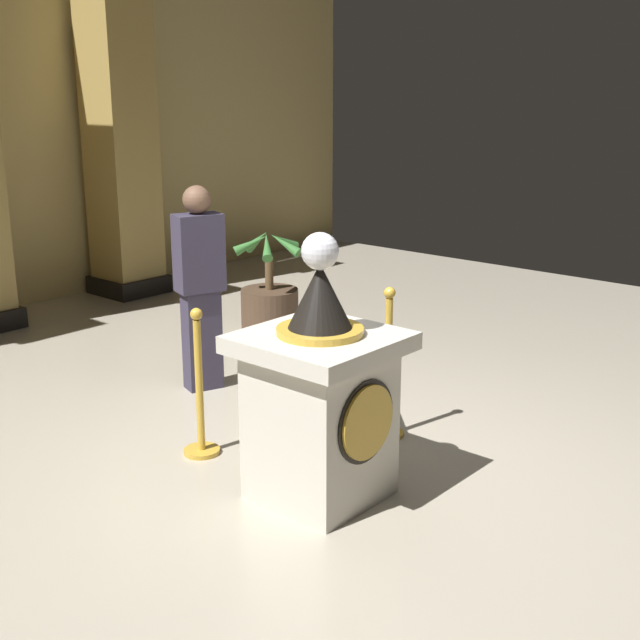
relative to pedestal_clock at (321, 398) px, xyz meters
name	(u,v)px	position (x,y,z in m)	size (l,w,h in m)	color
ground_plane	(329,462)	(0.37, 0.25, -0.62)	(12.35, 12.35, 0.00)	#B2A893
pedestal_clock	(321,398)	(0.00, 0.00, 0.00)	(0.83, 0.83, 1.59)	beige
stanchion_near	(388,385)	(0.97, 0.23, -0.24)	(0.24, 0.24, 1.07)	gold
stanchion_far	(200,404)	(-0.07, 0.98, -0.27)	(0.24, 0.24, 1.00)	gold
velvet_rope	(296,333)	(0.45, 0.61, 0.17)	(0.93, 0.93, 0.22)	black
column_right	(120,131)	(2.35, 5.00, 1.23)	(0.74, 0.74, 3.73)	black
potted_palm_right	(270,303)	(2.26, 2.61, -0.32)	(0.67, 0.68, 1.04)	#4C3828
bystander_guest	(200,284)	(0.78, 1.92, 0.24)	(0.41, 0.33, 1.62)	#383347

